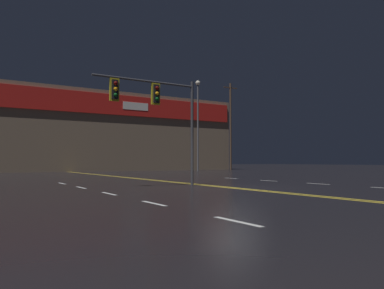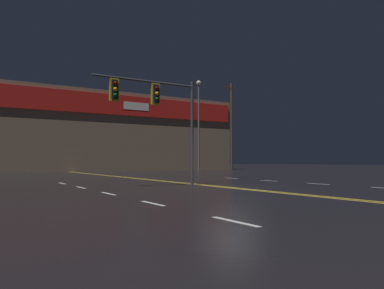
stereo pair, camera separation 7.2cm
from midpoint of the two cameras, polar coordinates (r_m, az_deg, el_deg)
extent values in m
plane|color=black|center=(16.32, 6.26, -6.59)|extent=(200.00, 200.00, 0.00)
cube|color=gold|center=(16.22, 5.84, -6.60)|extent=(0.12, 60.00, 0.01)
cube|color=gold|center=(16.41, 6.68, -6.55)|extent=(0.12, 60.00, 0.01)
cube|color=silver|center=(7.30, 6.85, -11.56)|extent=(0.12, 1.40, 0.01)
cube|color=silver|center=(10.34, -5.80, -8.90)|extent=(0.12, 1.40, 0.01)
cube|color=silver|center=(13.66, -12.45, -7.31)|extent=(0.12, 1.40, 0.01)
cube|color=silver|center=(17.09, -16.44, -6.30)|extent=(0.12, 1.40, 0.01)
cube|color=silver|center=(20.58, -19.08, -5.61)|extent=(0.12, 1.40, 0.01)
cube|color=silver|center=(20.16, 18.77, -5.69)|extent=(0.12, 1.40, 0.01)
cube|color=silver|center=(22.63, 11.70, -5.41)|extent=(0.12, 1.40, 0.01)
cube|color=silver|center=(25.36, 6.09, -5.14)|extent=(0.12, 1.40, 0.01)
cylinder|color=#38383D|center=(18.09, 0.11, 1.75)|extent=(0.14, 0.14, 5.02)
cylinder|color=#38383D|center=(17.25, -6.96, 9.56)|extent=(4.93, 0.10, 0.10)
cube|color=black|center=(17.36, -5.48, 7.67)|extent=(0.28, 0.24, 0.84)
cube|color=gold|center=(17.36, -5.48, 7.67)|extent=(0.42, 0.08, 0.99)
sphere|color=#500705|center=(17.26, -5.24, 8.57)|extent=(0.17, 0.17, 0.17)
sphere|color=orange|center=(17.22, -5.25, 7.75)|extent=(0.17, 0.17, 0.17)
sphere|color=#084513|center=(17.17, -5.25, 6.92)|extent=(0.17, 0.17, 0.17)
cube|color=black|center=(16.60, -11.66, 8.18)|extent=(0.28, 0.24, 0.84)
cube|color=gold|center=(16.60, -11.66, 8.18)|extent=(0.42, 0.08, 0.99)
sphere|color=#500705|center=(16.50, -11.46, 9.14)|extent=(0.17, 0.17, 0.17)
sphere|color=orange|center=(16.45, -11.47, 8.28)|extent=(0.17, 0.17, 0.17)
sphere|color=#084513|center=(16.41, -11.48, 7.41)|extent=(0.17, 0.17, 0.17)
cylinder|color=#59595E|center=(43.56, 1.07, 2.60)|extent=(0.20, 0.20, 10.15)
sphere|color=silver|center=(44.34, 1.07, 9.37)|extent=(0.56, 0.56, 0.56)
cube|color=#7A6651|center=(47.38, -19.37, 1.81)|extent=(43.12, 10.00, 9.30)
cube|color=red|center=(42.78, -17.85, 6.32)|extent=(42.26, 0.20, 2.32)
cube|color=white|center=(45.10, -8.43, 5.77)|extent=(3.20, 0.16, 0.90)
cylinder|color=#4C3828|center=(50.34, 6.07, 2.77)|extent=(0.26, 0.26, 11.63)
cube|color=#4C3828|center=(51.09, 6.04, 8.60)|extent=(2.20, 0.12, 0.12)
camera|label=1|loc=(0.04, -89.89, 0.00)|focal=35.00mm
camera|label=2|loc=(0.04, 90.11, 0.00)|focal=35.00mm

